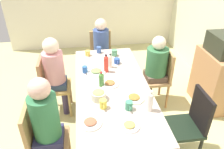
{
  "coord_description": "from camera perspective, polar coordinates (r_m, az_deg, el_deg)",
  "views": [
    {
      "loc": [
        2.25,
        -0.32,
        2.28
      ],
      "look_at": [
        0.0,
        0.0,
        0.9
      ],
      "focal_mm": 35.5,
      "sensor_mm": 36.0,
      "label": 1
    }
  ],
  "objects": [
    {
      "name": "chair_3",
      "position": [
        3.33,
        -15.49,
        -2.2
      ],
      "size": [
        0.4,
        0.4,
        0.9
      ],
      "color": "#AF8948",
      "rests_on": "ground_plane"
    },
    {
      "name": "ground_plane",
      "position": [
        3.22,
        0.0,
        -13.89
      ],
      "size": [
        6.96,
        6.96,
        0.0
      ],
      "primitive_type": "plane",
      "color": "#BFBA7E"
    },
    {
      "name": "side_cabinet",
      "position": [
        3.75,
        24.94,
        -1.27
      ],
      "size": [
        0.7,
        0.44,
        0.9
      ],
      "primitive_type": "cube",
      "color": "#B57F51",
      "rests_on": "ground_plane"
    },
    {
      "name": "plate_2",
      "position": [
        3.0,
        -4.12,
        0.77
      ],
      "size": [
        0.26,
        0.26,
        0.04
      ],
      "color": "white",
      "rests_on": "dining_table"
    },
    {
      "name": "bottle_3",
      "position": [
        2.32,
        9.78,
        -6.82
      ],
      "size": [
        0.06,
        0.06,
        0.24
      ],
      "color": "silver",
      "rests_on": "dining_table"
    },
    {
      "name": "bottle_1",
      "position": [
        3.08,
        -0.43,
        3.5
      ],
      "size": [
        0.05,
        0.05,
        0.2
      ],
      "color": "beige",
      "rests_on": "dining_table"
    },
    {
      "name": "plate_4",
      "position": [
        2.21,
        -5.6,
        -12.21
      ],
      "size": [
        0.23,
        0.23,
        0.04
      ],
      "color": "white",
      "rests_on": "dining_table"
    },
    {
      "name": "person_0",
      "position": [
        3.93,
        -2.75,
        7.43
      ],
      "size": [
        0.3,
        0.3,
        1.18
      ],
      "color": "#50473E",
      "rests_on": "ground_plane"
    },
    {
      "name": "person_2",
      "position": [
        3.37,
        11.18,
        2.43
      ],
      "size": [
        0.32,
        0.32,
        1.15
      ],
      "color": "brown",
      "rests_on": "ground_plane"
    },
    {
      "name": "bottle_2",
      "position": [
        2.96,
        -1.53,
        2.8
      ],
      "size": [
        0.06,
        0.06,
        0.25
      ],
      "color": "red",
      "rests_on": "dining_table"
    },
    {
      "name": "person_1",
      "position": [
        2.36,
        -16.38,
        -11.42
      ],
      "size": [
        0.3,
        0.3,
        1.24
      ],
      "color": "#2C344B",
      "rests_on": "ground_plane"
    },
    {
      "name": "dining_table",
      "position": [
        2.79,
        0.0,
        -4.04
      ],
      "size": [
        2.09,
        0.89,
        0.75
      ],
      "color": "#BDAA9D",
      "rests_on": "ground_plane"
    },
    {
      "name": "chair_0",
      "position": [
        4.1,
        -2.82,
        5.55
      ],
      "size": [
        0.4,
        0.4,
        0.9
      ],
      "color": "#A87B51",
      "rests_on": "ground_plane"
    },
    {
      "name": "cup_0",
      "position": [
        3.43,
        0.63,
        5.62
      ],
      "size": [
        0.13,
        0.09,
        0.09
      ],
      "color": "#518D62",
      "rests_on": "dining_table"
    },
    {
      "name": "chair_4",
      "position": [
        2.73,
        19.43,
        -11.52
      ],
      "size": [
        0.4,
        0.4,
        0.9
      ],
      "color": "black",
      "rests_on": "ground_plane"
    },
    {
      "name": "cup_5",
      "position": [
        2.36,
        -2.28,
        -7.61
      ],
      "size": [
        0.11,
        0.08,
        0.1
      ],
      "color": "#E2CE47",
      "rests_on": "dining_table"
    },
    {
      "name": "cup_4",
      "position": [
        3.21,
        1.28,
        3.52
      ],
      "size": [
        0.12,
        0.08,
        0.08
      ],
      "color": "#2C51A1",
      "rests_on": "dining_table"
    },
    {
      "name": "person_3",
      "position": [
        3.21,
        -14.41,
        1.09
      ],
      "size": [
        0.3,
        0.3,
        1.21
      ],
      "color": "#2F2949",
      "rests_on": "ground_plane"
    },
    {
      "name": "chair_2",
      "position": [
        3.49,
        12.29,
        -0.13
      ],
      "size": [
        0.4,
        0.4,
        0.9
      ],
      "color": "tan",
      "rests_on": "ground_plane"
    },
    {
      "name": "plate_3",
      "position": [
        2.52,
        5.69,
        -5.96
      ],
      "size": [
        0.23,
        0.23,
        0.04
      ],
      "color": "silver",
      "rests_on": "dining_table"
    },
    {
      "name": "plate_1",
      "position": [
        2.18,
        4.5,
        -12.96
      ],
      "size": [
        0.2,
        0.2,
        0.04
      ],
      "color": "white",
      "rests_on": "dining_table"
    },
    {
      "name": "cup_6",
      "position": [
        3.53,
        -3.4,
        6.37
      ],
      "size": [
        0.11,
        0.07,
        0.1
      ],
      "color": "#3C5B9E",
      "rests_on": "dining_table"
    },
    {
      "name": "plate_0",
      "position": [
        2.74,
        -0.56,
        -2.3
      ],
      "size": [
        0.23,
        0.23,
        0.04
      ],
      "color": "silver",
      "rests_on": "dining_table"
    },
    {
      "name": "bottle_0",
      "position": [
        2.68,
        -2.75,
        -1.26
      ],
      "size": [
        0.06,
        0.06,
        0.2
      ],
      "color": "#44803B",
      "rests_on": "dining_table"
    },
    {
      "name": "cup_3",
      "position": [
        3.46,
        -6.28,
        5.5
      ],
      "size": [
        0.11,
        0.07,
        0.08
      ],
      "color": "#E7BD4E",
      "rests_on": "dining_table"
    },
    {
      "name": "chair_1",
      "position": [
        2.53,
        -17.72,
        -15.25
      ],
      "size": [
        0.4,
        0.4,
        0.9
      ],
      "color": "#A87E4D",
      "rests_on": "ground_plane"
    },
    {
      "name": "cup_1",
      "position": [
        2.99,
        -6.98,
        1.29
      ],
      "size": [
        0.11,
        0.07,
        0.09
      ],
      "color": "#2F61A5",
      "rests_on": "dining_table"
    },
    {
      "name": "bowl_0",
      "position": [
        2.48,
        -3.49,
        -5.28
      ],
      "size": [
        0.17,
        0.17,
        0.11
      ],
      "color": "beige",
      "rests_on": "dining_table"
    },
    {
      "name": "cup_2",
      "position": [
        2.35,
        4.39,
        -7.97
      ],
      "size": [
        0.11,
        0.08,
        0.1
      ],
      "color": "#3F8869",
      "rests_on": "dining_table"
    }
  ]
}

